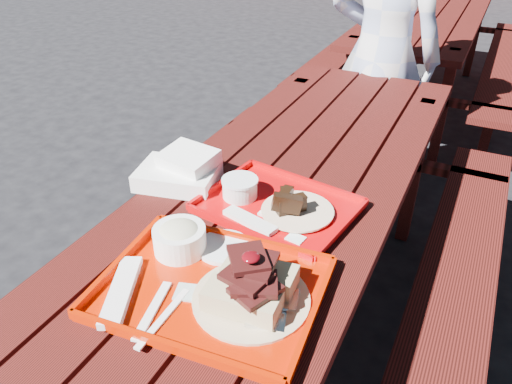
# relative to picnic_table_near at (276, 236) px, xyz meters

# --- Properties ---
(ground) EXTENTS (60.00, 60.00, 0.00)m
(ground) POSITION_rel_picnic_table_near_xyz_m (0.00, 0.00, -0.56)
(ground) COLOR black
(ground) RESTS_ON ground
(picnic_table_near) EXTENTS (1.41, 2.40, 0.75)m
(picnic_table_near) POSITION_rel_picnic_table_near_xyz_m (0.00, 0.00, 0.00)
(picnic_table_near) COLOR #48100E
(picnic_table_near) RESTS_ON ground
(picnic_table_far) EXTENTS (1.41, 2.40, 0.75)m
(picnic_table_far) POSITION_rel_picnic_table_near_xyz_m (0.00, 2.80, 0.00)
(picnic_table_far) COLOR #48100E
(picnic_table_far) RESTS_ON ground
(near_tray) EXTENTS (0.54, 0.44, 0.16)m
(near_tray) POSITION_rel_picnic_table_near_xyz_m (0.05, -0.47, 0.23)
(near_tray) COLOR #B31900
(near_tray) RESTS_ON picnic_table_near
(far_tray) EXTENTS (0.47, 0.39, 0.07)m
(far_tray) POSITION_rel_picnic_table_near_xyz_m (0.04, -0.12, 0.21)
(far_tray) COLOR #B80407
(far_tray) RESTS_ON picnic_table_near
(white_cloth) EXTENTS (0.28, 0.23, 0.10)m
(white_cloth) POSITION_rel_picnic_table_near_xyz_m (-0.29, -0.10, 0.23)
(white_cloth) COLOR white
(white_cloth) RESTS_ON picnic_table_near
(person) EXTENTS (0.62, 0.43, 1.63)m
(person) POSITION_rel_picnic_table_near_xyz_m (-0.00, 1.31, 0.25)
(person) COLOR #A1B0D6
(person) RESTS_ON ground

